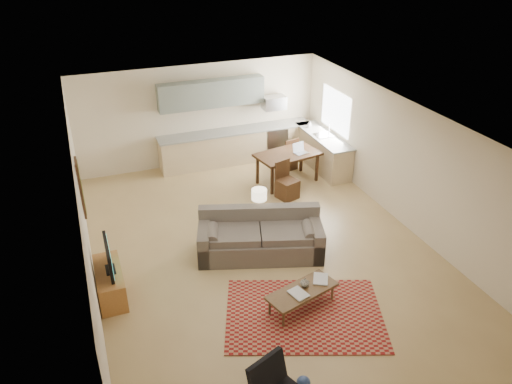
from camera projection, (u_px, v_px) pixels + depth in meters
name	position (u px, v px, depth m)	size (l,w,h in m)	color
room	(262.00, 190.00, 9.50)	(9.00, 9.00, 9.00)	tan
kitchen_counter_back	(236.00, 146.00, 13.64)	(4.26, 0.64, 0.92)	tan
kitchen_counter_right	(323.00, 151.00, 13.31)	(0.64, 2.26, 0.92)	tan
kitchen_range	(273.00, 141.00, 13.99)	(0.62, 0.62, 0.90)	#A5A8AD
kitchen_microwave	(274.00, 103.00, 13.48)	(0.62, 0.40, 0.35)	#A5A8AD
upper_cabinets	(211.00, 94.00, 12.87)	(2.80, 0.34, 0.70)	gray
window_right	(336.00, 111.00, 12.88)	(0.02, 1.40, 1.05)	white
wall_art_left	(81.00, 188.00, 9.14)	(0.06, 0.42, 1.10)	olive
triptych	(195.00, 101.00, 12.95)	(1.70, 0.04, 0.50)	beige
rug	(304.00, 314.00, 8.41)	(2.62, 1.81, 0.02)	maroon
sofa	(260.00, 235.00, 9.77)	(2.53, 1.10, 0.88)	#5A5148
coffee_table	(302.00, 298.00, 8.50)	(1.27, 0.50, 0.38)	#4C351C
book_a	(293.00, 297.00, 8.23)	(0.32, 0.38, 0.03)	maroon
book_b	(313.00, 278.00, 8.66)	(0.38, 0.42, 0.03)	navy
vase	(305.00, 282.00, 8.46)	(0.19, 0.19, 0.17)	black
tv_credenza	(110.00, 283.00, 8.75)	(0.45, 1.16, 0.54)	#9A5F2C
tv	(108.00, 257.00, 8.50)	(0.09, 0.90, 0.54)	black
console_table	(259.00, 224.00, 10.35)	(0.55, 0.37, 0.64)	#341F10
table_lamp	(259.00, 200.00, 10.07)	(0.31, 0.31, 0.51)	beige
dining_table	(287.00, 168.00, 12.55)	(1.57, 0.90, 0.79)	#341F10
dining_chair_near	(288.00, 181.00, 11.80)	(0.44, 0.46, 0.92)	#341F10
dining_chair_far	(287.00, 153.00, 13.26)	(0.42, 0.44, 0.89)	#341F10
laptop	(301.00, 149.00, 12.32)	(0.33, 0.25, 0.25)	#A5A8AD
soap_bottle	(310.00, 124.00, 13.53)	(0.10, 0.10, 0.19)	beige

